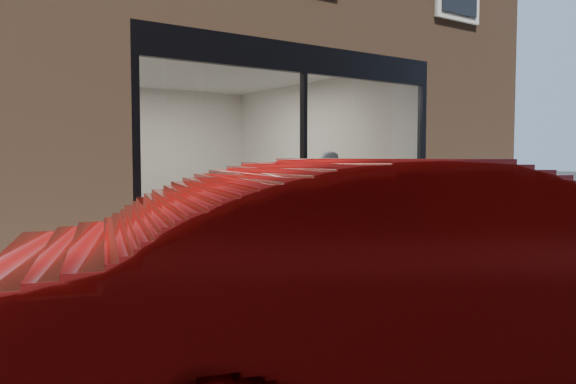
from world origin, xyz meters
TOP-DOWN VIEW (x-y plane):
  - ground at (0.00, 0.00)m, footprint 120.00×120.00m
  - sidewalk_near at (0.00, 1.00)m, footprint 40.00×2.00m
  - kerb_near at (0.00, -0.05)m, footprint 40.00×0.10m
  - host_building_pier_right at (3.75, 8.00)m, footprint 2.50×12.00m
  - host_building_backfill at (0.00, 11.00)m, footprint 5.00×6.00m
  - cafe_floor at (0.00, 5.00)m, footprint 6.00×6.00m
  - cafe_ceiling at (0.00, 5.00)m, footprint 6.00×6.00m
  - cafe_wall_back at (0.00, 7.99)m, footprint 5.00×0.00m
  - cafe_wall_left at (-2.49, 5.00)m, footprint 0.00×6.00m
  - cafe_wall_right at (2.49, 5.00)m, footprint 0.00×6.00m
  - storefront_kick at (0.00, 2.05)m, footprint 5.00×0.10m
  - storefront_header at (0.00, 2.05)m, footprint 5.00×0.10m
  - storefront_mullion at (0.00, 2.05)m, footprint 0.06×0.10m
  - storefront_glass at (0.00, 2.02)m, footprint 4.80×0.00m
  - banquette at (0.00, 2.45)m, footprint 4.00×0.55m
  - person at (0.89, 2.63)m, footprint 0.71×0.55m
  - cafe_table_left at (-0.90, 3.09)m, footprint 0.67×0.67m
  - cafe_table_right at (1.62, 3.00)m, footprint 0.71×0.71m
  - cafe_chair_left at (-0.98, 3.55)m, footprint 0.54×0.54m
  - wall_poster at (-2.45, 4.59)m, footprint 0.02×0.57m
  - parked_car at (-2.09, -2.07)m, footprint 5.18×3.04m

SIDE VIEW (x-z plane):
  - ground at x=0.00m, z-range 0.00..0.00m
  - sidewalk_near at x=0.00m, z-range 0.00..0.01m
  - cafe_floor at x=0.00m, z-range 0.02..0.02m
  - kerb_near at x=0.00m, z-range 0.00..0.12m
  - storefront_kick at x=0.00m, z-range 0.00..0.30m
  - banquette at x=0.00m, z-range 0.00..0.45m
  - cafe_chair_left at x=-0.98m, z-range 0.22..0.26m
  - cafe_table_left at x=-0.90m, z-range 0.72..0.76m
  - cafe_table_right at x=1.62m, z-range 0.72..0.76m
  - parked_car at x=-2.09m, z-range 0.00..1.61m
  - person at x=0.89m, z-range 0.00..1.71m
  - storefront_mullion at x=0.00m, z-range 0.30..2.80m
  - storefront_glass at x=0.00m, z-range -0.85..3.95m
  - wall_poster at x=-2.45m, z-range 1.21..1.96m
  - cafe_wall_back at x=0.00m, z-range -0.90..4.10m
  - cafe_wall_left at x=-2.49m, z-range -1.40..4.60m
  - cafe_wall_right at x=2.49m, z-range -1.40..4.60m
  - host_building_pier_right at x=3.75m, z-range 0.00..3.20m
  - host_building_backfill at x=0.00m, z-range 0.00..3.20m
  - storefront_header at x=0.00m, z-range 2.80..3.20m
  - cafe_ceiling at x=0.00m, z-range 3.19..3.19m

